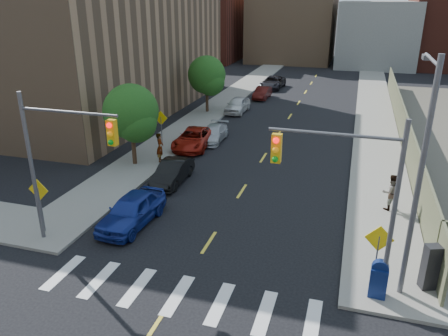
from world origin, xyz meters
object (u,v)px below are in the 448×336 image
Objects in this scene: parked_car_red at (194,139)px; pedestrian_east at (391,192)px; parked_car_white at (237,105)px; parked_car_blue at (132,210)px; pedestrian_west at (160,147)px; parked_car_maroon at (262,93)px; parked_car_silver at (213,134)px; mailbox at (379,279)px; parked_car_grey at (273,82)px; payphone at (430,267)px; parked_car_black at (172,172)px.

parked_car_red is 15.27m from pedestrian_east.
parked_car_white is (0.28, 11.41, 0.03)m from parked_car_red.
parked_car_blue is 8.65m from pedestrian_west.
parked_car_red is 3.96m from pedestrian_west.
parked_car_silver is at bearing -89.35° from parked_car_maroon.
pedestrian_west reaches higher than mailbox.
parked_car_silver is 0.80× the size of parked_car_grey.
parked_car_grey is (0.37, 22.53, 0.12)m from parked_car_silver.
payphone is at bearing 34.15° from mailbox.
pedestrian_west reaches higher than parked_car_red.
parked_car_black is 2.71× the size of mailbox.
payphone reaches higher than mailbox.
parked_car_maroon is at bearing 93.00° from parked_car_blue.
parked_car_maroon reaches higher than parked_car_silver.
parked_car_white is at bearing 119.56° from mailbox.
parked_car_maroon is at bearing -86.89° from parked_car_grey.
pedestrian_west is 1.01× the size of pedestrian_east.
mailbox is (12.56, -26.09, 0.15)m from parked_car_white.
parked_car_blue is at bearing -87.24° from parked_car_grey.
parked_car_white is (-0.83, 18.09, 0.06)m from parked_car_black.
parked_car_grey is at bearing 110.34° from mailbox.
parked_car_black reaches higher than parked_car_maroon.
parked_car_black is at bearing -83.99° from parked_car_red.
parked_car_maroon is (1.30, 18.20, -0.06)m from parked_car_red.
parked_car_white reaches higher than parked_car_silver.
mailbox reaches higher than parked_car_silver.
parked_car_white is at bearing 95.48° from parked_car_blue.
pedestrian_west is at bearing -91.86° from parked_car_grey.
parked_car_white is at bearing -74.27° from pedestrian_east.
parked_car_blue reaches higher than parked_car_grey.
payphone is (13.59, -6.91, 0.39)m from parked_car_black.
mailbox is 17.60m from pedestrian_west.
parked_car_red is 18.25m from parked_car_maroon.
pedestrian_east is (12.29, -25.15, 0.48)m from parked_car_maroon.
parked_car_blue is 5.46m from parked_car_black.
parked_car_red is 19.50m from mailbox.
pedestrian_east is (0.75, 7.73, 0.23)m from mailbox.
pedestrian_east reaches higher than parked_car_silver.
parked_car_grey is at bearing 92.51° from parked_car_maroon.
pedestrian_west reaches higher than parked_car_silver.
parked_car_grey reaches higher than parked_car_red.
pedestrian_east reaches higher than parked_car_grey.
parked_car_white is (-0.61, 9.48, 0.13)m from parked_car_silver.
pedestrian_east is (12.71, -8.87, 0.52)m from parked_car_silver.
parked_car_white is (-1.02, 23.54, -0.04)m from parked_car_blue.
mailbox is at bearing -70.81° from parked_car_grey.
parked_car_black is 24.88m from parked_car_maroon.
parked_car_black is 14.20m from mailbox.
parked_car_grey is 2.66× the size of pedestrian_west.
pedestrian_west is at bearing -108.10° from parked_car_red.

